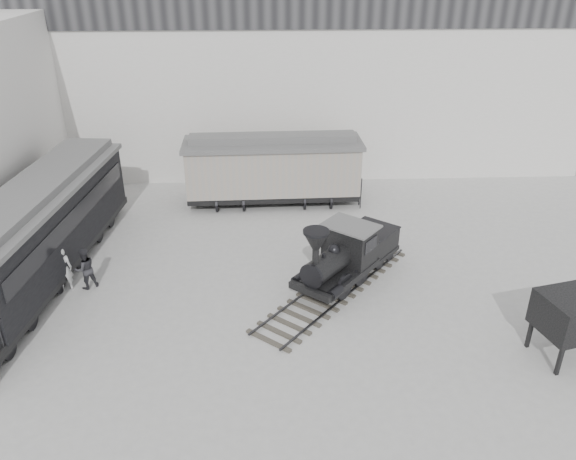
{
  "coord_description": "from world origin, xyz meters",
  "views": [
    {
      "loc": [
        -0.62,
        -15.35,
        11.54
      ],
      "look_at": [
        0.22,
        3.67,
        2.0
      ],
      "focal_mm": 35.0,
      "sensor_mm": 36.0,
      "label": 1
    }
  ],
  "objects_px": {
    "boxcar": "(273,168)",
    "visitor_b": "(85,269)",
    "locomotive": "(345,258)",
    "visitor_a": "(63,269)",
    "passenger_coach": "(41,229)",
    "coal_hopper": "(573,318)"
  },
  "relations": [
    {
      "from": "passenger_coach",
      "to": "visitor_b",
      "type": "relative_size",
      "value": 8.0
    },
    {
      "from": "visitor_a",
      "to": "coal_hopper",
      "type": "height_order",
      "value": "coal_hopper"
    },
    {
      "from": "locomotive",
      "to": "coal_hopper",
      "type": "relative_size",
      "value": 3.22
    },
    {
      "from": "passenger_coach",
      "to": "locomotive",
      "type": "bearing_deg",
      "value": -0.51
    },
    {
      "from": "visitor_b",
      "to": "coal_hopper",
      "type": "height_order",
      "value": "coal_hopper"
    },
    {
      "from": "locomotive",
      "to": "visitor_a",
      "type": "relative_size",
      "value": 4.23
    },
    {
      "from": "visitor_b",
      "to": "locomotive",
      "type": "bearing_deg",
      "value": 145.05
    },
    {
      "from": "passenger_coach",
      "to": "visitor_b",
      "type": "xyz_separation_m",
      "value": [
        1.81,
        -1.18,
        -1.09
      ]
    },
    {
      "from": "boxcar",
      "to": "visitor_b",
      "type": "xyz_separation_m",
      "value": [
        -7.22,
        -7.73,
        -1.04
      ]
    },
    {
      "from": "visitor_a",
      "to": "visitor_b",
      "type": "distance_m",
      "value": 0.78
    },
    {
      "from": "boxcar",
      "to": "visitor_a",
      "type": "relative_size",
      "value": 4.87
    },
    {
      "from": "passenger_coach",
      "to": "coal_hopper",
      "type": "relative_size",
      "value": 5.58
    },
    {
      "from": "visitor_b",
      "to": "coal_hopper",
      "type": "relative_size",
      "value": 0.7
    },
    {
      "from": "locomotive",
      "to": "boxcar",
      "type": "bearing_deg",
      "value": 148.05
    },
    {
      "from": "locomotive",
      "to": "boxcar",
      "type": "relative_size",
      "value": 0.87
    },
    {
      "from": "visitor_a",
      "to": "visitor_b",
      "type": "relative_size",
      "value": 1.09
    },
    {
      "from": "locomotive",
      "to": "visitor_a",
      "type": "height_order",
      "value": "locomotive"
    },
    {
      "from": "boxcar",
      "to": "locomotive",
      "type": "bearing_deg",
      "value": -73.16
    },
    {
      "from": "visitor_b",
      "to": "coal_hopper",
      "type": "distance_m",
      "value": 16.86
    },
    {
      "from": "passenger_coach",
      "to": "coal_hopper",
      "type": "distance_m",
      "value": 18.93
    },
    {
      "from": "boxcar",
      "to": "coal_hopper",
      "type": "bearing_deg",
      "value": -55.6
    },
    {
      "from": "boxcar",
      "to": "passenger_coach",
      "type": "xyz_separation_m",
      "value": [
        -9.04,
        -6.55,
        0.05
      ]
    }
  ]
}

